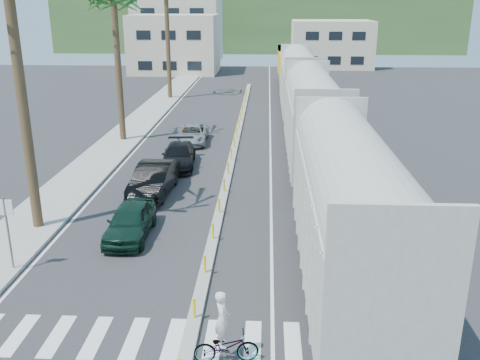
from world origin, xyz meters
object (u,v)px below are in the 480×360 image
car_lead (130,221)px  car_second (154,179)px  street_sign (7,223)px  cyclist (225,340)px

car_lead → car_second: size_ratio=0.84×
street_sign → cyclist: 9.86m
street_sign → cyclist: size_ratio=1.34×
street_sign → car_second: (3.62, 8.77, -1.14)m
cyclist → street_sign: bearing=52.3°
car_lead → cyclist: size_ratio=1.92×
car_lead → cyclist: bearing=-60.5°
car_lead → car_second: (-0.07, 5.43, 0.10)m
car_second → cyclist: bearing=-67.3°
car_second → cyclist: 14.53m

